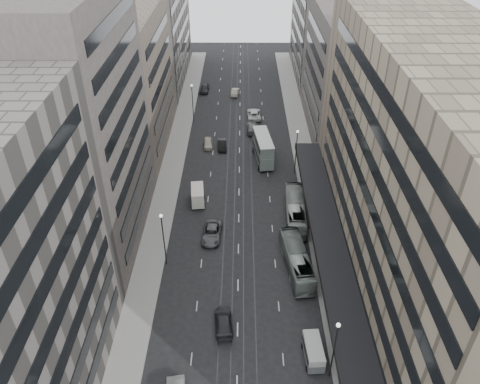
{
  "coord_description": "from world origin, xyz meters",
  "views": [
    {
      "loc": [
        0.44,
        -34.45,
        43.89
      ],
      "look_at": [
        0.2,
        20.11,
        6.15
      ],
      "focal_mm": 35.0,
      "sensor_mm": 36.0,
      "label": 1
    }
  ],
  "objects_px": {
    "bus_far": "(295,210)",
    "vw_microbus": "(313,351)",
    "panel_van": "(198,195)",
    "double_decker": "(263,148)",
    "sedan_2": "(212,233)",
    "bus_near": "(297,260)"
  },
  "relations": [
    {
      "from": "bus_far",
      "to": "vw_microbus",
      "type": "distance_m",
      "value": 24.85
    },
    {
      "from": "panel_van",
      "to": "double_decker",
      "type": "bearing_deg",
      "value": 44.91
    },
    {
      "from": "sedan_2",
      "to": "bus_far",
      "type": "bearing_deg",
      "value": 23.68
    },
    {
      "from": "bus_near",
      "to": "sedan_2",
      "type": "xyz_separation_m",
      "value": [
        -11.54,
        6.4,
        -0.79
      ]
    },
    {
      "from": "double_decker",
      "to": "sedan_2",
      "type": "xyz_separation_m",
      "value": [
        -8.13,
        -21.69,
        -1.85
      ]
    },
    {
      "from": "double_decker",
      "to": "sedan_2",
      "type": "height_order",
      "value": "double_decker"
    },
    {
      "from": "double_decker",
      "to": "bus_far",
      "type": "bearing_deg",
      "value": -83.74
    },
    {
      "from": "bus_near",
      "to": "sedan_2",
      "type": "relative_size",
      "value": 1.99
    },
    {
      "from": "vw_microbus",
      "to": "panel_van",
      "type": "xyz_separation_m",
      "value": [
        -14.71,
        28.82,
        0.23
      ]
    },
    {
      "from": "panel_van",
      "to": "sedan_2",
      "type": "bearing_deg",
      "value": -78.35
    },
    {
      "from": "bus_far",
      "to": "double_decker",
      "type": "distance_m",
      "value": 17.74
    },
    {
      "from": "double_decker",
      "to": "sedan_2",
      "type": "bearing_deg",
      "value": -118.09
    },
    {
      "from": "panel_van",
      "to": "bus_near",
      "type": "bearing_deg",
      "value": -52.13
    },
    {
      "from": "panel_van",
      "to": "sedan_2",
      "type": "xyz_separation_m",
      "value": [
        2.67,
        -8.47,
        -0.72
      ]
    },
    {
      "from": "bus_far",
      "to": "vw_microbus",
      "type": "relative_size",
      "value": 2.7
    },
    {
      "from": "vw_microbus",
      "to": "panel_van",
      "type": "distance_m",
      "value": 32.36
    },
    {
      "from": "bus_near",
      "to": "bus_far",
      "type": "relative_size",
      "value": 0.96
    },
    {
      "from": "double_decker",
      "to": "vw_microbus",
      "type": "relative_size",
      "value": 2.11
    },
    {
      "from": "sedan_2",
      "to": "double_decker",
      "type": "bearing_deg",
      "value": 73.15
    },
    {
      "from": "bus_far",
      "to": "panel_van",
      "type": "xyz_separation_m",
      "value": [
        -15.03,
        3.98,
        -0.13
      ]
    },
    {
      "from": "bus_near",
      "to": "vw_microbus",
      "type": "relative_size",
      "value": 2.6
    },
    {
      "from": "bus_far",
      "to": "sedan_2",
      "type": "xyz_separation_m",
      "value": [
        -12.36,
        -4.49,
        -0.85
      ]
    }
  ]
}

